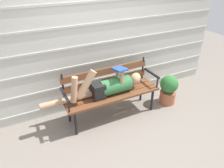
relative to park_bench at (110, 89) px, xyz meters
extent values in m
plane|color=gray|center=(0.00, -0.26, -0.51)|extent=(12.00, 12.00, 0.00)
cube|color=beige|center=(0.00, 0.47, 0.68)|extent=(5.15, 0.06, 2.39)
cube|color=#B7B7AD|center=(0.00, 0.43, -0.34)|extent=(5.15, 0.02, 0.04)
cube|color=#B7B7AD|center=(0.00, 0.43, 0.00)|extent=(5.15, 0.02, 0.04)
cube|color=#B7B7AD|center=(0.00, 0.43, 0.34)|extent=(5.15, 0.02, 0.04)
cube|color=#B7B7AD|center=(0.00, 0.43, 0.68)|extent=(5.15, 0.02, 0.04)
cube|color=#B7B7AD|center=(0.00, 0.43, 1.03)|extent=(5.15, 0.02, 0.04)
cube|color=#B7B7AD|center=(0.00, 0.43, 1.37)|extent=(5.15, 0.02, 0.04)
cube|color=brown|center=(0.00, -0.23, -0.06)|extent=(1.66, 0.15, 0.04)
cube|color=brown|center=(0.00, -0.07, -0.06)|extent=(1.66, 0.15, 0.04)
cube|color=brown|center=(0.00, 0.09, -0.06)|extent=(1.66, 0.15, 0.04)
cube|color=brown|center=(0.00, 0.16, 0.08)|extent=(1.59, 0.05, 0.11)
cube|color=brown|center=(0.00, 0.16, 0.27)|extent=(1.59, 0.05, 0.11)
cylinder|color=black|center=(-0.76, 0.16, 0.18)|extent=(0.03, 0.03, 0.43)
cylinder|color=black|center=(0.76, 0.16, 0.18)|extent=(0.03, 0.03, 0.43)
cylinder|color=black|center=(-0.73, -0.25, -0.30)|extent=(0.04, 0.04, 0.44)
cylinder|color=black|center=(0.73, -0.25, -0.30)|extent=(0.04, 0.04, 0.44)
cylinder|color=black|center=(-0.73, 0.11, -0.30)|extent=(0.04, 0.04, 0.44)
cylinder|color=black|center=(0.73, 0.11, -0.30)|extent=(0.04, 0.04, 0.44)
cube|color=black|center=(-0.80, -0.07, 0.16)|extent=(0.04, 0.44, 0.03)
cylinder|color=black|center=(-0.80, -0.25, 0.06)|extent=(0.03, 0.03, 0.20)
cube|color=black|center=(0.80, -0.07, 0.16)|extent=(0.04, 0.44, 0.03)
cylinder|color=black|center=(0.80, -0.25, 0.06)|extent=(0.03, 0.03, 0.20)
cylinder|color=#33703D|center=(0.06, -0.07, 0.09)|extent=(0.53, 0.27, 0.27)
cube|color=black|center=(-0.26, -0.07, 0.09)|extent=(0.20, 0.25, 0.24)
sphere|color=tan|center=(0.45, -0.07, 0.12)|extent=(0.19, 0.19, 0.19)
sphere|color=#E0C67A|center=(0.47, -0.07, 0.15)|extent=(0.16, 0.16, 0.16)
cylinder|color=tan|center=(-0.47, -0.13, 0.29)|extent=(0.35, 0.11, 0.45)
cylinder|color=tan|center=(-0.67, -0.13, 0.24)|extent=(0.15, 0.09, 0.43)
cylinder|color=tan|center=(-0.76, -0.01, 0.01)|extent=(0.85, 0.10, 0.10)
cylinder|color=tan|center=(0.14, -0.15, 0.23)|extent=(0.06, 0.06, 0.28)
cylinder|color=tan|center=(0.14, 0.01, 0.23)|extent=(0.06, 0.06, 0.28)
cube|color=#284C9E|center=(0.14, -0.07, 0.38)|extent=(0.20, 0.27, 0.07)
cylinder|color=#AD5B3D|center=(1.15, -0.18, -0.39)|extent=(0.30, 0.30, 0.24)
sphere|color=#2D7033|center=(1.15, -0.18, -0.10)|extent=(0.34, 0.34, 0.34)
camera|label=1|loc=(-1.37, -2.80, 1.89)|focal=33.98mm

